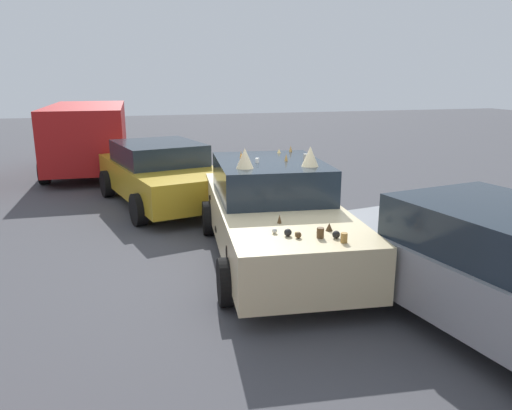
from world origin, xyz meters
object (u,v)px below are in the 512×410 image
at_px(art_car_decorated, 274,212).
at_px(parked_sedan_row_back_far, 162,173).
at_px(parked_sedan_far_left, 502,273).
at_px(parked_van_behind_left, 88,134).

xyz_separation_m(art_car_decorated, parked_sedan_row_back_far, (3.89, 1.34, -0.05)).
xyz_separation_m(art_car_decorated, parked_sedan_far_left, (-2.93, -1.64, -0.03)).
bearing_deg(parked_van_behind_left, parked_sedan_row_back_far, -157.04).
distance_m(art_car_decorated, parked_van_behind_left, 8.88).
bearing_deg(parked_van_behind_left, art_car_decorated, -157.82).
relative_size(parked_van_behind_left, parked_sedan_row_back_far, 1.13).
bearing_deg(parked_sedan_far_left, parked_van_behind_left, -167.04).
distance_m(parked_van_behind_left, parked_sedan_far_left, 12.20).
height_order(art_car_decorated, parked_van_behind_left, parked_van_behind_left).
xyz_separation_m(art_car_decorated, parked_van_behind_left, (8.34, 3.01, 0.37)).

